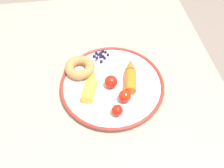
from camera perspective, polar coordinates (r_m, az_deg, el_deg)
ground_plane at (r=1.43m, az=-1.91°, el=-18.38°), size 6.00×6.00×0.00m
dining_table at (r=0.87m, az=-3.00°, el=-4.75°), size 1.11×0.87×0.71m
plate at (r=0.80m, az=0.00°, el=-0.13°), size 0.35×0.35×0.02m
carrot_orange at (r=0.81m, az=4.44°, el=2.34°), size 0.14×0.06×0.04m
carrot_yellow at (r=0.77m, az=-5.17°, el=-0.44°), size 0.12×0.07×0.04m
donut at (r=0.83m, az=-7.76°, el=3.95°), size 0.15×0.15×0.03m
blueberry_pile at (r=0.88m, az=-2.69°, el=6.88°), size 0.06×0.06×0.02m
tomato_near at (r=0.72m, az=1.26°, el=-6.34°), size 0.04×0.04×0.04m
tomato_mid at (r=0.75m, az=3.11°, el=-2.92°), size 0.04×0.04×0.04m
tomato_far at (r=0.78m, az=-0.25°, el=0.56°), size 0.04×0.04×0.04m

